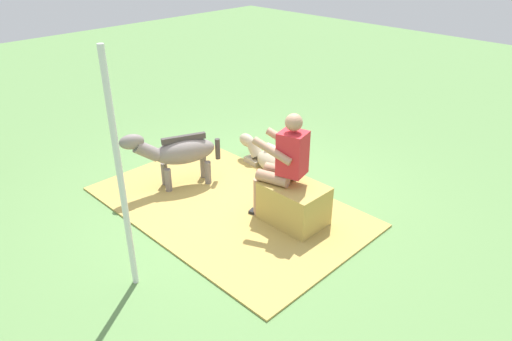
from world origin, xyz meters
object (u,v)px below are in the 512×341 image
(pony_standing, at_px, (178,152))
(tent_pole_left, at_px, (120,178))
(person_seated, at_px, (283,162))
(hay_bale, at_px, (294,204))

(pony_standing, distance_m, tent_pole_left, 2.12)
(person_seated, height_order, pony_standing, person_seated)
(hay_bale, distance_m, tent_pole_left, 2.22)
(tent_pole_left, bearing_deg, person_seated, -97.79)
(pony_standing, xyz_separation_m, tent_pole_left, (-1.28, 1.54, 0.68))
(tent_pole_left, bearing_deg, pony_standing, -50.36)
(tent_pole_left, bearing_deg, hay_bale, -102.33)
(person_seated, xyz_separation_m, tent_pole_left, (0.26, 1.93, 0.42))
(pony_standing, relative_size, tent_pole_left, 0.53)
(hay_bale, xyz_separation_m, pony_standing, (1.71, 0.42, 0.26))
(pony_standing, height_order, tent_pole_left, tent_pole_left)
(person_seated, height_order, tent_pole_left, tent_pole_left)
(pony_standing, bearing_deg, hay_bale, -166.32)
(hay_bale, bearing_deg, pony_standing, 13.68)
(hay_bale, xyz_separation_m, tent_pole_left, (0.43, 1.96, 0.95))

